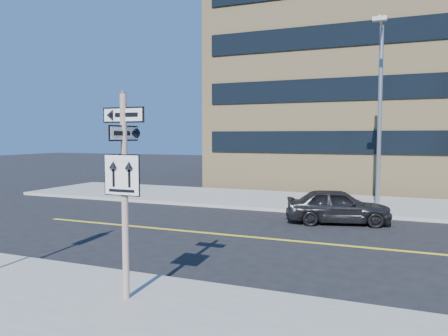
% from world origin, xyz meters
% --- Properties ---
extents(ground, '(120.00, 120.00, 0.00)m').
position_xyz_m(ground, '(0.00, 0.00, 0.00)').
color(ground, black).
rests_on(ground, ground).
extents(sign_pole, '(0.92, 0.92, 4.06)m').
position_xyz_m(sign_pole, '(0.00, -2.51, 2.44)').
color(sign_pole, silver).
rests_on(sign_pole, near_sidewalk).
extents(parked_car_a, '(2.47, 4.20, 1.34)m').
position_xyz_m(parked_car_a, '(2.73, 7.44, 0.67)').
color(parked_car_a, black).
rests_on(parked_car_a, ground).
extents(streetlight_a, '(0.55, 2.25, 8.00)m').
position_xyz_m(streetlight_a, '(4.00, 10.76, 4.76)').
color(streetlight_a, gray).
rests_on(streetlight_a, far_sidewalk).
extents(building_brick, '(18.00, 18.00, 18.00)m').
position_xyz_m(building_brick, '(2.00, 25.00, 9.00)').
color(building_brick, tan).
rests_on(building_brick, ground).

